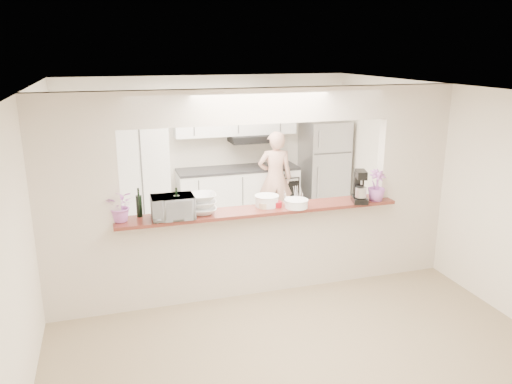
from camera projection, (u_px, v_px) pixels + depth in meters
name	position (u px, v px, depth m)	size (l,w,h in m)	color
floor	(259.00, 290.00, 6.27)	(6.00, 6.00, 0.00)	tan
tile_overlay	(230.00, 245.00, 7.70)	(5.00, 2.90, 0.01)	beige
partition	(260.00, 176.00, 5.86)	(5.00, 0.15, 2.50)	beige
bar_counter	(260.00, 247.00, 6.11)	(3.40, 0.38, 1.09)	beige
kitchen_cabinets	(201.00, 168.00, 8.46)	(3.15, 0.62, 2.25)	silver
refrigerator	(324.00, 168.00, 9.05)	(0.75, 0.70, 1.70)	#9C9DA1
flower_left	(121.00, 206.00, 5.44)	(0.32, 0.28, 0.36)	#CF6EB7
wine_bottle_a	(139.00, 206.00, 5.61)	(0.07, 0.07, 0.33)	black
wine_bottle_b	(177.00, 206.00, 5.56)	(0.07, 0.07, 0.35)	black
toaster_oven	(173.00, 207.00, 5.55)	(0.47, 0.32, 0.26)	#B6B7BB
serving_bowls	(202.00, 204.00, 5.71)	(0.32, 0.32, 0.24)	silver
plate_stack_a	(267.00, 201.00, 6.01)	(0.29, 0.29, 0.13)	white
plate_stack_b	(296.00, 203.00, 5.96)	(0.29, 0.29, 0.10)	white
red_bowl	(276.00, 204.00, 5.99)	(0.14, 0.14, 0.06)	maroon
tan_bowl	(264.00, 205.00, 5.95)	(0.14, 0.14, 0.07)	#C5B18A
utensil_caddy	(293.00, 196.00, 6.12)	(0.25, 0.18, 0.22)	silver
stand_mixer	(360.00, 188.00, 6.15)	(0.25, 0.31, 0.40)	black
flower_right	(377.00, 185.00, 6.19)	(0.22, 0.22, 0.39)	#C675D9
person	(275.00, 179.00, 8.44)	(0.59, 0.38, 1.61)	#DAA38E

